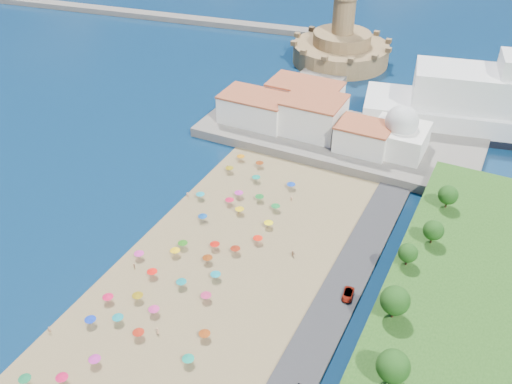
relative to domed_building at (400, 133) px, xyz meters
The scene contains 11 objects.
ground 77.60m from the domed_building, 112.91° to the right, with size 700.00×700.00×0.00m, color #071938.
terrace 21.44m from the domed_building, behind, with size 90.00×36.00×3.00m, color #59544C.
jetty 56.51m from the domed_building, 138.62° to the left, with size 18.00×70.00×2.40m, color #59544C.
breakwater 162.43m from the domed_building, 149.64° to the left, with size 200.00×7.00×2.60m, color #59544C.
waterfront_buildings 33.17m from the domed_building, behind, with size 57.00×29.00×11.00m.
domed_building is the anchor object (origin of this frame).
fortress 79.11m from the domed_building, 122.08° to the left, with size 40.00×40.00×32.40m.
beach_parasols 87.97m from the domed_building, 110.82° to the right, with size 32.03×116.02×2.20m.
beachgoers 78.60m from the domed_building, 113.72° to the right, with size 37.46×98.45×1.85m.
parked_cars 83.97m from the domed_building, 85.89° to the right, with size 2.85×45.75×1.41m.
hillside_trees 82.55m from the domed_building, 76.77° to the right, with size 10.55×105.32×7.80m.
Camera 1 is at (58.07, -84.59, 92.74)m, focal length 40.00 mm.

